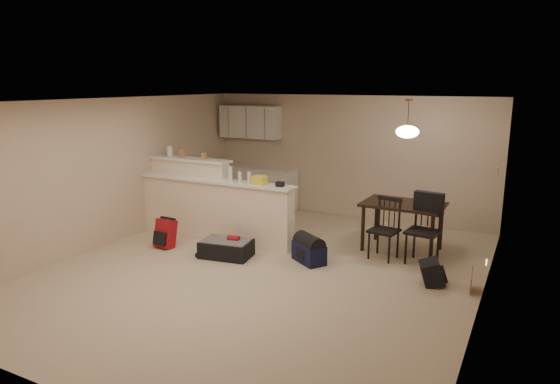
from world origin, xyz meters
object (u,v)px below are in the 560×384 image
Objects in this scene: pendant_lamp at (407,131)px; suitcase at (226,249)px; dining_chair_near at (384,229)px; red_backpack at (165,233)px; navy_duffel at (309,253)px; dining_table at (403,209)px; black_daypack at (432,273)px; dining_chair_far at (423,230)px.

pendant_lamp is 3.46m from suitcase.
dining_chair_near is (-0.16, -0.54, -1.50)m from pendant_lamp.
navy_duffel is at bearing 15.19° from red_backpack.
dining_chair_near is 1.23× the size of suitcase.
dining_chair_near is (-0.16, -0.54, -0.22)m from dining_table.
dining_chair_near is 3.64m from red_backpack.
suitcase is 2.12× the size of black_daypack.
navy_duffel is at bearing 73.75° from black_daypack.
dining_chair_far is 0.90m from black_daypack.
dining_table is 1.54m from black_daypack.
dining_table is 0.67m from dining_chair_far.
red_backpack is at bearing 79.84° from black_daypack.
dining_chair_far reaches higher than suitcase.
pendant_lamp is 0.63× the size of dining_chair_near.
dining_chair_near is 0.91× the size of dining_chair_far.
suitcase is at bearing -150.56° from dining_chair_far.
dining_chair_far is 2.88× the size of black_daypack.
dining_table is at bearing 45.00° from pendant_lamp.
black_daypack is at bearing -29.34° from dining_chair_near.
suitcase is 1.64× the size of red_backpack.
red_backpack reaches higher than suitcase.
dining_chair_near reaches higher than navy_duffel.
dining_chair_near is 2.53m from suitcase.
navy_duffel reaches higher than suitcase.
dining_chair_near is 2.61× the size of black_daypack.
suitcase is (-2.26, -1.09, -0.35)m from dining_chair_near.
red_backpack is (-1.18, -0.08, 0.11)m from suitcase.
dining_chair_far is at bearing 21.42° from red_backpack.
navy_duffel is (-0.98, -0.70, -0.33)m from dining_chair_near.
dining_chair_far reaches higher than dining_table.
dining_chair_far is (0.44, -0.48, -1.45)m from pendant_lamp.
dining_chair_far reaches higher than dining_chair_near.
black_daypack reaches higher than navy_duffel.
pendant_lamp is at bearing 82.67° from dining_chair_near.
pendant_lamp is 1.66× the size of black_daypack.
red_backpack is at bearing -135.40° from navy_duffel.
suitcase is at bearing 8.33° from red_backpack.
dining_chair_far is at bearing 14.23° from dining_chair_near.
dining_table is 0.60m from dining_chair_near.
dining_table is 2.72× the size of red_backpack.
navy_duffel is at bearing -130.77° from dining_table.
suitcase is at bearing -144.46° from dining_table.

